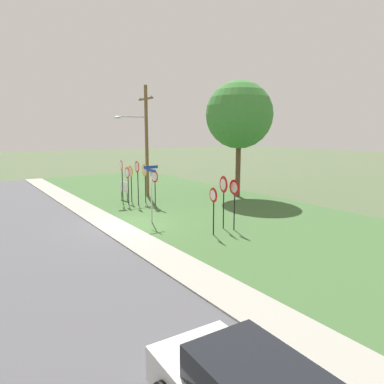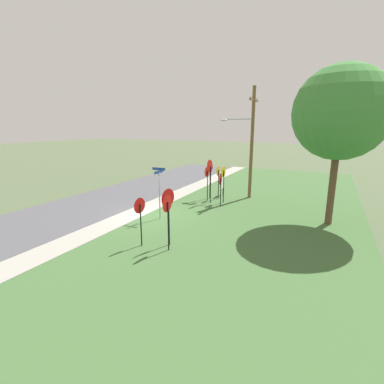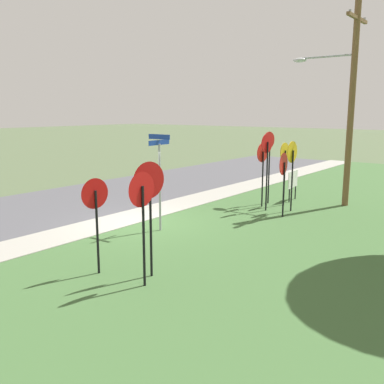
{
  "view_description": "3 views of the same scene",
  "coord_description": "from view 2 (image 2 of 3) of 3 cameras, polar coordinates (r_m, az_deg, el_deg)",
  "views": [
    {
      "loc": [
        16.3,
        -7.09,
        4.71
      ],
      "look_at": [
        0.46,
        3.56,
        1.46
      ],
      "focal_mm": 32.84,
      "sensor_mm": 36.0,
      "label": 1
    },
    {
      "loc": [
        13.47,
        9.68,
        5.3
      ],
      "look_at": [
        -0.83,
        2.67,
        1.55
      ],
      "focal_mm": 26.25,
      "sensor_mm": 36.0,
      "label": 2
    },
    {
      "loc": [
        10.04,
        9.91,
        3.73
      ],
      "look_at": [
        0.54,
        2.59,
        1.46
      ],
      "focal_mm": 40.3,
      "sensor_mm": 36.0,
      "label": 3
    }
  ],
  "objects": [
    {
      "name": "road_asphalt",
      "position": [
        20.47,
        -20.24,
        -2.57
      ],
      "size": [
        44.0,
        6.4,
        0.01
      ],
      "primitive_type": "cube",
      "color": "#4C4C51",
      "rests_on": "ground_plane"
    },
    {
      "name": "yield_sign_near_left",
      "position": [
        12.38,
        -4.91,
        -2.24
      ],
      "size": [
        0.82,
        0.19,
        2.61
      ],
      "rotation": [
        0.0,
        0.0,
        -0.19
      ],
      "color": "black",
      "rests_on": "grass_median"
    },
    {
      "name": "yield_sign_near_right",
      "position": [
        11.87,
        -5.05,
        -3.52
      ],
      "size": [
        0.75,
        0.1,
        2.47
      ],
      "rotation": [
        0.0,
        0.0,
        -0.02
      ],
      "color": "black",
      "rests_on": "grass_median"
    },
    {
      "name": "utility_pole",
      "position": [
        21.07,
        11.59,
        10.51
      ],
      "size": [
        2.1,
        2.58,
        7.99
      ],
      "color": "brown",
      "rests_on": "grass_median"
    },
    {
      "name": "stop_sign_center_tall",
      "position": [
        20.0,
        3.1,
        3.28
      ],
      "size": [
        0.73,
        0.1,
        2.47
      ],
      "rotation": [
        0.0,
        0.0,
        -0.05
      ],
      "color": "black",
      "rests_on": "grass_median"
    },
    {
      "name": "sidewalk_strip",
      "position": [
        17.86,
        -11.27,
        -4.16
      ],
      "size": [
        44.0,
        1.6,
        0.06
      ],
      "primitive_type": "cube",
      "color": "#99968C",
      "rests_on": "ground_plane"
    },
    {
      "name": "ground_plane",
      "position": [
        17.41,
        -9.16,
        -4.63
      ],
      "size": [
        160.0,
        160.0,
        0.0
      ],
      "primitive_type": "plane",
      "color": "#4C5B3D"
    },
    {
      "name": "street_name_post",
      "position": [
        16.09,
        -6.67,
        0.67
      ],
      "size": [
        0.96,
        0.82,
        2.99
      ],
      "rotation": [
        0.0,
        0.0,
        0.04
      ],
      "color": "#9EA0A8",
      "rests_on": "grass_median"
    },
    {
      "name": "yield_sign_far_left",
      "position": [
        12.56,
        -10.58,
        -3.72
      ],
      "size": [
        0.69,
        0.13,
        2.22
      ],
      "rotation": [
        0.0,
        0.0,
        -0.13
      ],
      "color": "black",
      "rests_on": "grass_median"
    },
    {
      "name": "stop_sign_far_right",
      "position": [
        18.57,
        5.8,
        1.97
      ],
      "size": [
        0.77,
        0.13,
        2.26
      ],
      "rotation": [
        0.0,
        0.0,
        0.12
      ],
      "color": "black",
      "rests_on": "grass_median"
    },
    {
      "name": "stop_sign_near_left",
      "position": [
        19.54,
        6.4,
        3.29
      ],
      "size": [
        0.79,
        0.09,
        2.6
      ],
      "rotation": [
        0.0,
        0.0,
        -0.01
      ],
      "color": "black",
      "rests_on": "grass_median"
    },
    {
      "name": "oak_tree_left",
      "position": [
        16.53,
        27.98,
        13.96
      ],
      "size": [
        4.79,
        4.79,
        8.31
      ],
      "color": "brown",
      "rests_on": "grass_median"
    },
    {
      "name": "grass_median",
      "position": [
        14.93,
        10.22,
        -7.67
      ],
      "size": [
        44.0,
        12.0,
        0.04
      ],
      "primitive_type": "cube",
      "color": "#3D6033",
      "rests_on": "ground_plane"
    },
    {
      "name": "stop_sign_far_center",
      "position": [
        19.31,
        3.75,
        3.77
      ],
      "size": [
        0.71,
        0.11,
        2.87
      ],
      "rotation": [
        0.0,
        0.0,
        -0.07
      ],
      "color": "black",
      "rests_on": "grass_median"
    },
    {
      "name": "stop_sign_near_right",
      "position": [
        20.5,
        5.37,
        3.48
      ],
      "size": [
        0.72,
        0.09,
        2.47
      ],
      "rotation": [
        0.0,
        0.0,
        0.01
      ],
      "color": "black",
      "rests_on": "grass_median"
    },
    {
      "name": "stop_sign_far_left",
      "position": [
        20.64,
        3.63,
        4.33
      ],
      "size": [
        0.66,
        0.14,
        2.88
      ],
      "rotation": [
        0.0,
        0.0,
        -0.18
      ],
      "color": "black",
      "rests_on": "grass_median"
    },
    {
      "name": "notice_board",
      "position": [
        21.63,
        6.1,
        1.38
      ],
      "size": [
        1.1,
        0.15,
        1.25
      ],
      "rotation": [
        0.0,
        0.0,
        0.11
      ],
      "color": "black",
      "rests_on": "grass_median"
    }
  ]
}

